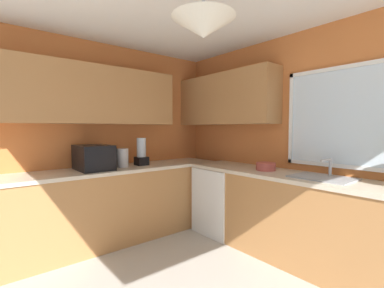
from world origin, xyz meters
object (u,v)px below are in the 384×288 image
Objects in this scene: sink_assembly at (323,177)px; blender_appliance at (141,153)px; microwave at (94,157)px; bowl at (266,166)px; dishwasher at (223,200)px; kettle at (123,158)px.

sink_assembly is 1.54× the size of blender_appliance.
microwave reaches higher than sink_assembly.
bowl is 0.61× the size of blender_appliance.
microwave is at bearing -90.00° from blender_appliance.
microwave reaches higher than dishwasher.
kettle is 1.06× the size of bowl.
bowl is (0.65, 0.03, 0.52)m from dishwasher.
bowl is at bearing 49.28° from microwave.
kettle is at bearing -119.26° from dishwasher.
dishwasher is at bearing 66.19° from microwave.
microwave is at bearing -130.72° from bowl.
dishwasher is 1.80× the size of microwave.
microwave reaches higher than bowl.
sink_assembly is at bearing 24.66° from blender_appliance.
kettle is 0.28m from blender_appliance.
kettle is at bearing -137.80° from bowl.
blender_appliance is (-0.02, 0.28, 0.04)m from kettle.
kettle is at bearing 86.76° from microwave.
microwave is 2.02m from bowl.
sink_assembly is 2.51× the size of bowl.
blender_appliance reaches higher than bowl.
microwave is 2.05× the size of kettle.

